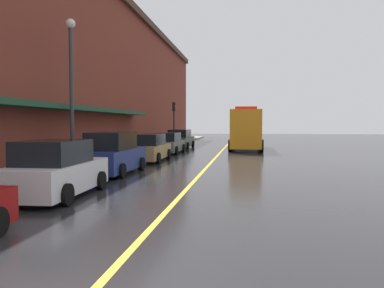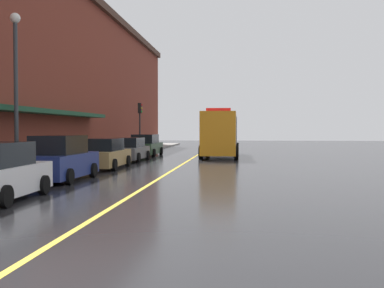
{
  "view_description": "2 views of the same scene",
  "coord_description": "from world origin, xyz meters",
  "views": [
    {
      "loc": [
        2.09,
        -4.41,
        2.32
      ],
      "look_at": [
        -1.08,
        17.99,
        1.11
      ],
      "focal_mm": 36.5,
      "sensor_mm": 36.0,
      "label": 1
    },
    {
      "loc": [
        3.56,
        -6.74,
        2.19
      ],
      "look_at": [
        0.9,
        19.28,
        1.35
      ],
      "focal_mm": 44.65,
      "sensor_mm": 36.0,
      "label": 2
    }
  ],
  "objects": [
    {
      "name": "utility_truck",
      "position": [
        1.99,
        30.49,
        1.74
      ],
      "size": [
        2.81,
        9.45,
        3.65
      ],
      "rotation": [
        0.0,
        0.0,
        -1.57
      ],
      "color": "orange",
      "rests_on": "ground"
    },
    {
      "name": "parked_car_4",
      "position": [
        -3.94,
        24.99,
        0.75
      ],
      "size": [
        2.11,
        4.67,
        1.59
      ],
      "rotation": [
        0.0,
        0.0,
        1.55
      ],
      "color": "#595B60",
      "rests_on": "ground"
    },
    {
      "name": "parked_car_5",
      "position": [
        -4.05,
        31.09,
        0.81
      ],
      "size": [
        2.21,
        4.88,
        1.74
      ],
      "rotation": [
        0.0,
        0.0,
        1.55
      ],
      "color": "#2D5133",
      "rests_on": "ground"
    },
    {
      "name": "parking_meter_0",
      "position": [
        -5.35,
        16.89,
        1.06
      ],
      "size": [
        0.14,
        0.18,
        1.33
      ],
      "color": "#4C4C51",
      "rests_on": "sidewalk_left"
    },
    {
      "name": "parked_car_2",
      "position": [
        -3.99,
        12.68,
        0.88
      ],
      "size": [
        2.06,
        4.74,
        1.91
      ],
      "rotation": [
        0.0,
        0.0,
        1.56
      ],
      "color": "navy",
      "rests_on": "ground"
    },
    {
      "name": "parking_meter_2",
      "position": [
        -5.35,
        12.71,
        1.06
      ],
      "size": [
        0.14,
        0.18,
        1.33
      ],
      "color": "#4C4C51",
      "rests_on": "sidewalk_left"
    },
    {
      "name": "ground_plane",
      "position": [
        0.0,
        25.0,
        0.0
      ],
      "size": [
        112.0,
        112.0,
        0.0
      ],
      "primitive_type": "plane",
      "color": "#232326"
    },
    {
      "name": "parked_car_3",
      "position": [
        -3.88,
        18.79,
        0.78
      ],
      "size": [
        2.06,
        4.88,
        1.66
      ],
      "rotation": [
        0.0,
        0.0,
        1.57
      ],
      "color": "#A5844C",
      "rests_on": "ground"
    },
    {
      "name": "street_lamp_left",
      "position": [
        -5.95,
        12.71,
        4.4
      ],
      "size": [
        0.44,
        0.44,
        6.94
      ],
      "color": "#33383D",
      "rests_on": "sidewalk_left"
    },
    {
      "name": "lane_center_stripe",
      "position": [
        0.0,
        25.0,
        0.0
      ],
      "size": [
        0.16,
        70.0,
        0.01
      ],
      "primitive_type": "cube",
      "color": "gold",
      "rests_on": "ground"
    },
    {
      "name": "sidewalk_left",
      "position": [
        -6.2,
        25.0,
        0.07
      ],
      "size": [
        2.4,
        70.0,
        0.15
      ],
      "primitive_type": "cube",
      "color": "gray",
      "rests_on": "ground"
    },
    {
      "name": "traffic_light_near",
      "position": [
        -5.29,
        34.67,
        3.16
      ],
      "size": [
        0.38,
        0.36,
        4.3
      ],
      "color": "#232326",
      "rests_on": "sidewalk_left"
    }
  ]
}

